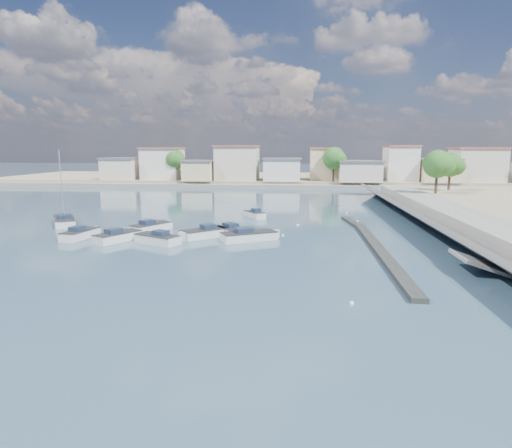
{
  "coord_description": "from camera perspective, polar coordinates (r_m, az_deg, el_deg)",
  "views": [
    {
      "loc": [
        -0.13,
        -27.32,
        8.83
      ],
      "look_at": [
        -4.29,
        14.82,
        1.4
      ],
      "focal_mm": 30.0,
      "sensor_mm": 36.0,
      "label": 1
    }
  ],
  "objects": [
    {
      "name": "motorboat_f",
      "position": [
        55.87,
        -0.27,
        1.25
      ],
      "size": [
        3.22,
        3.75,
        1.48
      ],
      "color": "silver",
      "rests_on": "ground"
    },
    {
      "name": "motorboat_g",
      "position": [
        43.91,
        -2.9,
        -1.16
      ],
      "size": [
        4.66,
        5.03,
        1.48
      ],
      "color": "silver",
      "rests_on": "ground"
    },
    {
      "name": "far_shore_land",
      "position": [
        119.59,
        5.71,
        6.0
      ],
      "size": [
        160.0,
        40.0,
        1.4
      ],
      "primitive_type": "cube",
      "color": "gray",
      "rests_on": "ground"
    },
    {
      "name": "far_shore_quay",
      "position": [
        98.68,
        5.7,
        5.0
      ],
      "size": [
        160.0,
        2.5,
        0.8
      ],
      "primitive_type": "cube",
      "color": "slate",
      "rests_on": "ground"
    },
    {
      "name": "mooring_buoys",
      "position": [
        43.52,
        11.89,
        -1.9
      ],
      "size": [
        14.9,
        35.97,
        0.31
      ],
      "color": "white",
      "rests_on": "ground"
    },
    {
      "name": "motorboat_a",
      "position": [
        46.59,
        -22.21,
        -1.25
      ],
      "size": [
        2.48,
        5.01,
        1.48
      ],
      "color": "silver",
      "rests_on": "ground"
    },
    {
      "name": "motorboat_e",
      "position": [
        43.94,
        -17.69,
        -1.61
      ],
      "size": [
        3.88,
        4.98,
        1.48
      ],
      "color": "silver",
      "rests_on": "ground"
    },
    {
      "name": "far_town",
      "position": [
        104.87,
        11.66,
        7.62
      ],
      "size": [
        113.01,
        12.8,
        8.35
      ],
      "color": "beige",
      "rests_on": "far_shore_land"
    },
    {
      "name": "motorboat_d",
      "position": [
        43.58,
        -7.21,
        -1.31
      ],
      "size": [
        4.77,
        4.54,
        1.48
      ],
      "color": "silver",
      "rests_on": "ground"
    },
    {
      "name": "seawall_walkway",
      "position": [
        45.12,
        29.92,
        -1.51
      ],
      "size": [
        5.0,
        90.0,
        1.8
      ],
      "primitive_type": "cube",
      "color": "slate",
      "rests_on": "ground"
    },
    {
      "name": "breakwater",
      "position": [
        41.53,
        15.27,
        -2.44
      ],
      "size": [
        2.0,
        31.02,
        0.35
      ],
      "color": "black",
      "rests_on": "ground"
    },
    {
      "name": "motorboat_b",
      "position": [
        48.26,
        -13.61,
        -0.42
      ],
      "size": [
        4.03,
        5.06,
        1.48
      ],
      "color": "silver",
      "rests_on": "ground"
    },
    {
      "name": "shore_trees",
      "position": [
        95.84,
        10.81,
        8.22
      ],
      "size": [
        74.56,
        38.32,
        7.92
      ],
      "color": "#38281E",
      "rests_on": "ground"
    },
    {
      "name": "motorboat_c",
      "position": [
        41.86,
        -13.26,
        -1.97
      ],
      "size": [
        4.97,
        3.64,
        1.48
      ],
      "color": "silver",
      "rests_on": "ground"
    },
    {
      "name": "motorboat_h",
      "position": [
        42.1,
        -0.59,
        -1.63
      ],
      "size": [
        5.86,
        4.46,
        1.48
      ],
      "color": "silver",
      "rests_on": "ground"
    },
    {
      "name": "ground",
      "position": [
        67.89,
        5.7,
        2.43
      ],
      "size": [
        400.0,
        400.0,
        0.0
      ],
      "primitive_type": "plane",
      "color": "#2F465E",
      "rests_on": "ground"
    },
    {
      "name": "sailboat",
      "position": [
        55.88,
        -24.22,
        0.4
      ],
      "size": [
        5.17,
        6.47,
        9.0
      ],
      "color": "silver",
      "rests_on": "ground"
    }
  ]
}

